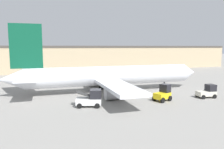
{
  "coord_description": "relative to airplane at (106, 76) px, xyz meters",
  "views": [
    {
      "loc": [
        -13.85,
        -37.76,
        8.39
      ],
      "look_at": [
        0.0,
        0.0,
        3.25
      ],
      "focal_mm": 35.0,
      "sensor_mm": 36.0,
      "label": 1
    }
  ],
  "objects": [
    {
      "name": "ground_plane",
      "position": [
        1.07,
        -0.05,
        -3.06
      ],
      "size": [
        400.0,
        400.0,
        0.0
      ],
      "primitive_type": "plane",
      "color": "gray"
    },
    {
      "name": "baggage_tug",
      "position": [
        6.16,
        -9.3,
        -1.91
      ],
      "size": [
        3.14,
        2.67,
        2.58
      ],
      "rotation": [
        0.0,
        0.0,
        0.36
      ],
      "color": "yellow",
      "rests_on": "ground_plane"
    },
    {
      "name": "belt_loader_truck",
      "position": [
        -5.25,
        -8.63,
        -1.93
      ],
      "size": [
        3.92,
        3.07,
        2.43
      ],
      "rotation": [
        0.0,
        0.0,
        -0.33
      ],
      "color": "silver",
      "rests_on": "ground_plane"
    },
    {
      "name": "airplane",
      "position": [
        0.0,
        0.0,
        0.0
      ],
      "size": [
        37.57,
        29.82,
        12.11
      ],
      "rotation": [
        0.0,
        0.0,
        -0.05
      ],
      "color": "silver",
      "rests_on": "ground_plane"
    },
    {
      "name": "ground_crew_worker",
      "position": [
        10.15,
        -4.26,
        -2.14
      ],
      "size": [
        0.38,
        0.38,
        1.73
      ],
      "rotation": [
        0.0,
        0.0,
        3.63
      ],
      "color": "#1E2338",
      "rests_on": "ground_plane"
    },
    {
      "name": "pushback_tug",
      "position": [
        14.26,
        -10.0,
        -2.06
      ],
      "size": [
        3.17,
        2.18,
        2.19
      ],
      "rotation": [
        0.0,
        0.0,
        -0.11
      ],
      "color": "beige",
      "rests_on": "ground_plane"
    },
    {
      "name": "terminal_building",
      "position": [
        15.19,
        39.74,
        1.31
      ],
      "size": [
        96.29,
        12.48,
        8.73
      ],
      "color": "tan",
      "rests_on": "ground_plane"
    }
  ]
}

